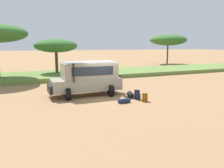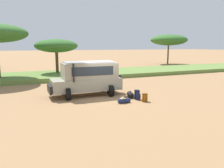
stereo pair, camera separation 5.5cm
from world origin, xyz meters
name	(u,v)px [view 1 (the left image)]	position (x,y,z in m)	size (l,w,h in m)	color
ground_plane	(105,96)	(0.00, 0.00, 0.00)	(320.00, 320.00, 0.00)	#9E754C
grass_bank	(70,75)	(0.00, 10.84, 0.22)	(120.00, 7.00, 0.44)	olive
safari_vehicle	(87,77)	(-0.97, 0.87, 1.29)	(5.36, 2.78, 2.44)	gray
backpack_beside_front_wheel	(145,98)	(1.85, -2.37, 0.26)	(0.43, 0.44, 0.53)	#B26619
backpack_cluster_center	(137,95)	(1.68, -1.70, 0.31)	(0.39, 0.39, 0.64)	navy
duffel_bag_low_black_case	(124,101)	(0.47, -2.17, 0.15)	(0.90, 0.34, 0.39)	navy
duffel_bag_soft_canvas	(130,95)	(1.54, -1.00, 0.19)	(0.52, 0.95, 0.48)	black
acacia_tree_far_right	(56,46)	(-1.33, 11.92, 3.52)	(4.91, 4.57, 4.31)	brown
acacia_tree_distant_right	(168,40)	(21.01, 20.48, 4.60)	(6.66, 7.26, 5.64)	brown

